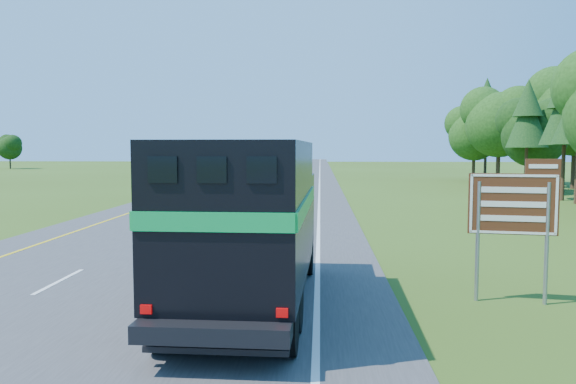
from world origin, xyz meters
name	(u,v)px	position (x,y,z in m)	size (l,w,h in m)	color
road	(263,187)	(0.00, 50.00, 0.02)	(15.00, 260.00, 0.04)	#38383A
lane_markings	(263,186)	(0.00, 50.00, 0.04)	(11.15, 260.00, 0.01)	yellow
horse_truck	(249,220)	(3.90, 8.76, 2.14)	(3.03, 8.94, 3.92)	black
white_suv	(225,176)	(-4.05, 51.75, 1.02)	(3.25, 7.04, 1.96)	white
far_car	(275,161)	(-4.18, 117.13, 0.91)	(2.05, 5.10, 1.74)	silver
exit_sign	(515,210)	(10.32, 9.64, 2.31)	(2.08, 0.40, 3.56)	gray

